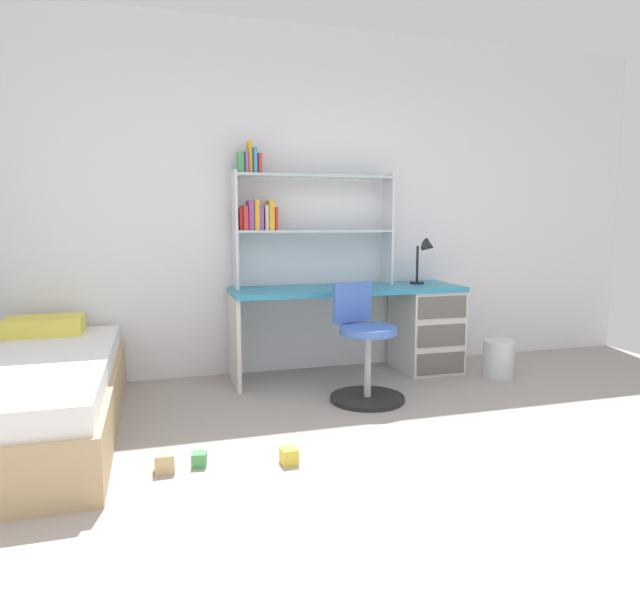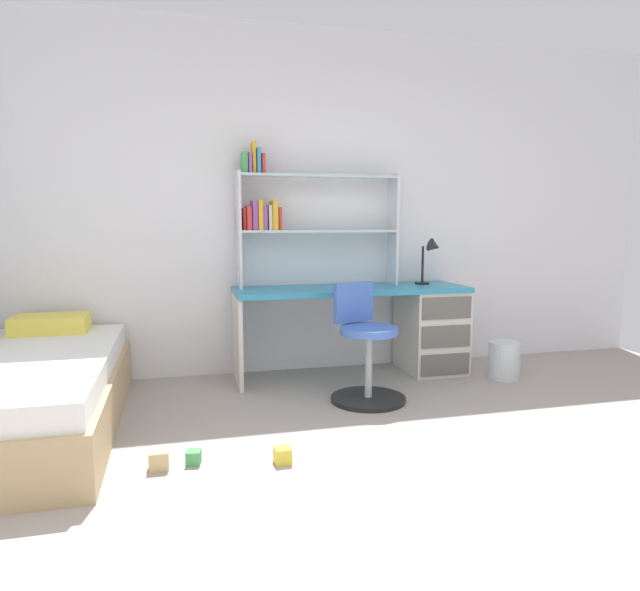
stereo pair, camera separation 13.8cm
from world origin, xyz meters
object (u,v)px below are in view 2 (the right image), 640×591
Objects in this scene: desk_lamp at (432,254)px; toy_block_natural_1 at (159,460)px; swivel_chair at (366,354)px; toy_block_yellow_0 at (283,455)px; bookshelf_hutch at (296,209)px; desk at (408,323)px; bed_platform at (27,394)px; toy_block_green_2 at (194,457)px; waste_bin at (504,360)px.

toy_block_natural_1 is (-2.16, -1.45, -0.93)m from desk_lamp.
swivel_chair reaches higher than toy_block_yellow_0.
desk is at bearing -10.50° from bookshelf_hutch.
desk_lamp is at bearing 9.41° from desk.
bed_platform is at bearing -154.25° from bookshelf_hutch.
toy_block_natural_1 is at bearing -149.93° from swivel_chair.
toy_block_green_2 is (-0.45, 0.10, -0.01)m from toy_block_yellow_0.
bookshelf_hutch is at bearing 112.41° from swivel_chair.
desk_lamp is at bearing 39.81° from swivel_chair.
desk_lamp is at bearing 137.21° from waste_bin.
swivel_chair reaches higher than bed_platform.
bed_platform reaches higher than toy_block_yellow_0.
bed_platform is at bearing -165.83° from desk_lamp.
waste_bin is 3.10× the size of toy_block_natural_1.
desk is 6.27× the size of waste_bin.
desk is 2.30m from toy_block_green_2.
bookshelf_hutch is 2.22m from toy_block_green_2.
toy_block_yellow_0 is 0.46m from toy_block_green_2.
swivel_chair is 0.40× the size of bed_platform.
toy_block_natural_1 is 1.32× the size of toy_block_green_2.
toy_block_yellow_0 is (-0.75, -0.88, -0.28)m from swivel_chair.
waste_bin is at bearing 5.44° from bed_platform.
desk is 4.84× the size of desk_lamp.
desk_lamp reaches higher than swivel_chair.
desk_lamp is 1.03m from waste_bin.
toy_block_natural_1 reaches higher than toy_block_yellow_0.
swivel_chair is at bearing -140.19° from desk_lamp.
toy_block_yellow_0 is (-1.99, -1.12, -0.11)m from waste_bin.
desk_lamp is at bearing -6.83° from bookshelf_hutch.
desk is 25.72× the size of toy_block_green_2.
desk_lamp is (1.12, -0.13, -0.36)m from bookshelf_hutch.
bed_platform reaches higher than waste_bin.
desk_lamp is 4.64× the size of toy_block_yellow_0.
waste_bin is 2.29m from toy_block_yellow_0.
bookshelf_hutch is 1.33m from swivel_chair.
waste_bin is at bearing -30.10° from desk.
desk_lamp is 3.11m from bed_platform.
desk_lamp reaches higher than toy_block_natural_1.
toy_block_yellow_0 is at bearing -8.00° from toy_block_natural_1.
bookshelf_hutch is 2.16m from toy_block_yellow_0.
swivel_chair is at bearing 30.07° from toy_block_natural_1.
desk reaches higher than toy_block_green_2.
toy_block_natural_1 is at bearing 172.00° from toy_block_yellow_0.
toy_block_green_2 is at bearing 4.96° from toy_block_natural_1.
bookshelf_hutch is at bearing 75.72° from toy_block_yellow_0.
desk is 19.43× the size of toy_block_natural_1.
bookshelf_hutch is at bearing 56.65° from toy_block_natural_1.
swivel_chair is 1.19m from toy_block_yellow_0.
toy_block_green_2 is (-2.44, -1.02, -0.11)m from waste_bin.
desk_lamp reaches higher than waste_bin.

